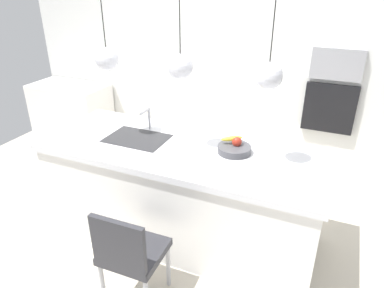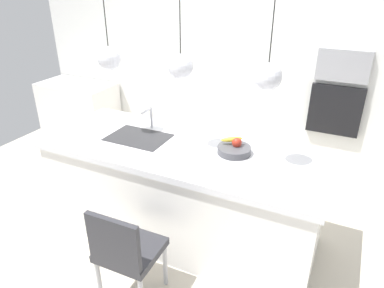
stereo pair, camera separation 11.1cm
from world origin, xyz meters
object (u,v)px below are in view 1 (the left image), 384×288
Objects in this scene: fruit_bowl at (234,148)px; chair_near at (129,252)px; microwave at (337,64)px; oven at (329,108)px.

fruit_bowl is 0.33× the size of chair_near.
microwave reaches higher than fruit_bowl.
oven is at bearing 0.00° from microwave.
oven is (0.00, 0.00, -0.50)m from microwave.
chair_near is at bearing -114.44° from microwave.
microwave is (0.66, 1.49, 0.46)m from fruit_bowl.
microwave is 0.96× the size of oven.
microwave reaches higher than oven.
oven is at bearing 65.56° from chair_near.
oven reaches higher than fruit_bowl.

